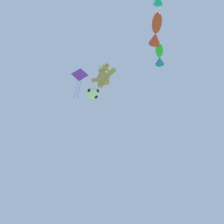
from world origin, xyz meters
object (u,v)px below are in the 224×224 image
Objects in this scene: teddy_bear_kite at (104,75)px; diamond_kite at (79,77)px; fish_kite_emerald at (159,56)px; fish_kite_crimson at (156,31)px; soccer_ball_kite at (93,93)px.

diamond_kite is at bearing 167.89° from teddy_bear_kite.
diamond_kite reaches higher than fish_kite_emerald.
diamond_kite is (-6.03, 0.10, -0.36)m from fish_kite_crimson.
fish_kite_emerald is at bearing 108.71° from fish_kite_crimson.
soccer_ball_kite is (-0.56, -0.21, -1.38)m from teddy_bear_kite.
diamond_kite is (-1.95, 0.75, 3.26)m from soccer_ball_kite.
teddy_bear_kite is 0.85× the size of fish_kite_crimson.
soccer_ball_kite is at bearing -145.05° from fish_kite_emerald.
fish_kite_emerald is at bearing 37.17° from teddy_bear_kite.
diamond_kite is (-5.43, -1.67, -0.33)m from fish_kite_emerald.
soccer_ball_kite is at bearing -170.92° from fish_kite_crimson.
diamond_kite is at bearing 158.91° from soccer_ball_kite.
fish_kite_crimson is at bearing 7.06° from teddy_bear_kite.
teddy_bear_kite is 4.20m from fish_kite_crimson.
teddy_bear_kite is at bearing -12.11° from diamond_kite.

